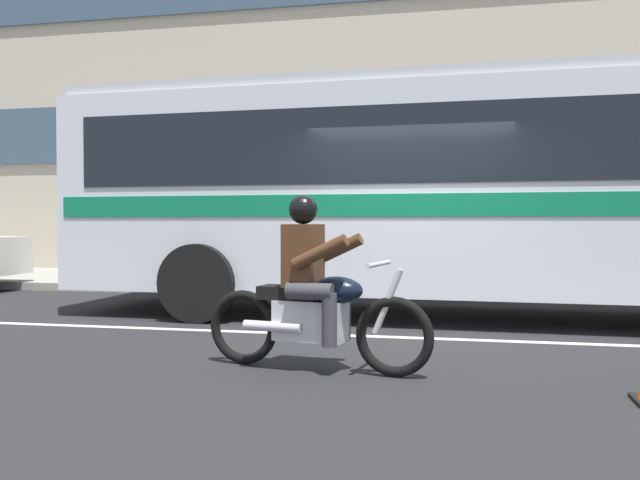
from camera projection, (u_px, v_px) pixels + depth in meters
The scene contains 6 objects.
ground_plane at pixel (408, 329), 8.25m from camera, with size 60.00×60.00×0.00m, color black.
sidewalk_curb at pixel (429, 285), 13.23m from camera, with size 28.00×3.80×0.15m, color gray.
lane_center_stripe at pixel (403, 337), 7.66m from camera, with size 26.60×0.14×0.01m, color silver.
office_building_facade at pixel (435, 60), 15.33m from camera, with size 28.00×0.89×10.05m.
transit_bus at pixel (461, 181), 9.23m from camera, with size 10.99×2.93×3.22m.
motorcycle_with_rider at pixel (314, 297), 5.97m from camera, with size 2.13×0.70×1.56m.
Camera 1 is at (0.66, -8.26, 1.33)m, focal length 37.63 mm.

